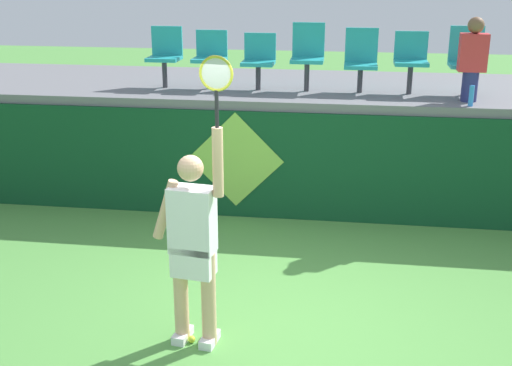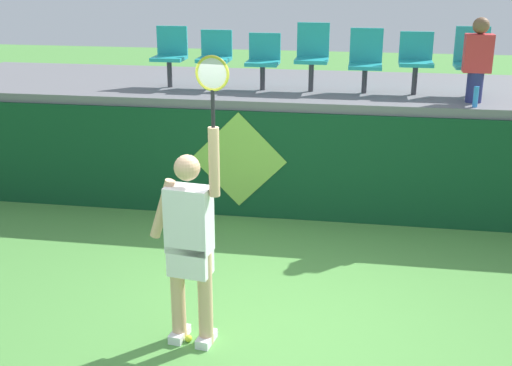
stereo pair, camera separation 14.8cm
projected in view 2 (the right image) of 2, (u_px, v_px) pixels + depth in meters
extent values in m
plane|color=#519342|center=(276.00, 327.00, 6.14)|extent=(40.00, 40.00, 0.00)
cube|color=#0F4223|center=(306.00, 166.00, 8.54)|extent=(11.30, 0.20, 1.44)
cube|color=slate|center=(316.00, 89.00, 9.50)|extent=(11.30, 2.69, 0.12)
cube|color=white|center=(180.00, 334.00, 5.95)|extent=(0.15, 0.27, 0.08)
cube|color=white|center=(206.00, 339.00, 5.88)|extent=(0.15, 0.27, 0.08)
cylinder|color=#DBAD84|center=(178.00, 294.00, 5.82)|extent=(0.13, 0.13, 0.89)
cylinder|color=#DBAD84|center=(205.00, 299.00, 5.75)|extent=(0.13, 0.13, 0.89)
cube|color=white|center=(190.00, 259.00, 5.67)|extent=(0.39, 0.27, 0.28)
cube|color=white|center=(189.00, 219.00, 5.55)|extent=(0.41, 0.27, 0.58)
sphere|color=#DBAD84|center=(187.00, 168.00, 5.40)|extent=(0.22, 0.22, 0.22)
cylinder|color=#DBAD84|center=(163.00, 209.00, 5.60)|extent=(0.27, 0.12, 0.55)
cylinder|color=#DBAD84|center=(214.00, 162.00, 5.31)|extent=(0.09, 0.09, 0.58)
cylinder|color=black|center=(213.00, 109.00, 5.17)|extent=(0.03, 0.03, 0.30)
torus|color=gold|center=(212.00, 73.00, 5.08)|extent=(0.28, 0.06, 0.28)
ellipsoid|color=silver|center=(212.00, 73.00, 5.08)|extent=(0.24, 0.05, 0.24)
sphere|color=#D1E533|center=(188.00, 338.00, 5.90)|extent=(0.07, 0.07, 0.07)
cylinder|color=#338CE5|center=(476.00, 97.00, 7.99)|extent=(0.06, 0.06, 0.26)
cylinder|color=#38383D|center=(170.00, 74.00, 9.25)|extent=(0.07, 0.07, 0.38)
cube|color=teal|center=(169.00, 58.00, 9.18)|extent=(0.44, 0.42, 0.05)
cube|color=teal|center=(172.00, 40.00, 9.29)|extent=(0.44, 0.04, 0.40)
cylinder|color=#38383D|center=(214.00, 75.00, 9.15)|extent=(0.07, 0.07, 0.38)
cube|color=teal|center=(214.00, 60.00, 9.08)|extent=(0.44, 0.42, 0.05)
cube|color=teal|center=(217.00, 43.00, 9.19)|extent=(0.44, 0.04, 0.36)
cylinder|color=#38383D|center=(263.00, 77.00, 9.05)|extent=(0.07, 0.07, 0.35)
cube|color=teal|center=(263.00, 63.00, 8.99)|extent=(0.44, 0.42, 0.05)
cube|color=teal|center=(265.00, 46.00, 9.10)|extent=(0.44, 0.04, 0.36)
cylinder|color=#38383D|center=(311.00, 77.00, 8.94)|extent=(0.07, 0.07, 0.40)
cube|color=teal|center=(312.00, 61.00, 8.86)|extent=(0.44, 0.42, 0.05)
cube|color=teal|center=(313.00, 40.00, 8.96)|extent=(0.44, 0.04, 0.46)
cylinder|color=#38383D|center=(364.00, 81.00, 8.83)|extent=(0.07, 0.07, 0.34)
cube|color=teal|center=(365.00, 66.00, 8.77)|extent=(0.44, 0.42, 0.05)
cube|color=teal|center=(366.00, 45.00, 8.87)|extent=(0.44, 0.04, 0.46)
cylinder|color=#38383D|center=(415.00, 80.00, 8.72)|extent=(0.07, 0.07, 0.39)
cube|color=teal|center=(416.00, 64.00, 8.65)|extent=(0.44, 0.42, 0.05)
cube|color=teal|center=(416.00, 46.00, 8.76)|extent=(0.44, 0.04, 0.37)
cylinder|color=#38383D|center=(470.00, 82.00, 8.61)|extent=(0.07, 0.07, 0.37)
cube|color=teal|center=(472.00, 66.00, 8.54)|extent=(0.44, 0.42, 0.05)
cube|color=teal|center=(472.00, 44.00, 8.64)|extent=(0.44, 0.04, 0.47)
cylinder|color=navy|center=(474.00, 87.00, 8.25)|extent=(0.20, 0.20, 0.38)
cube|color=red|center=(478.00, 53.00, 8.11)|extent=(0.34, 0.20, 0.47)
sphere|color=brown|center=(481.00, 26.00, 8.01)|extent=(0.20, 0.20, 0.20)
cube|color=#0F4223|center=(239.00, 216.00, 8.81)|extent=(0.90, 0.01, 0.00)
plane|color=#8CC64C|center=(239.00, 160.00, 8.56)|extent=(1.27, 0.00, 1.27)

